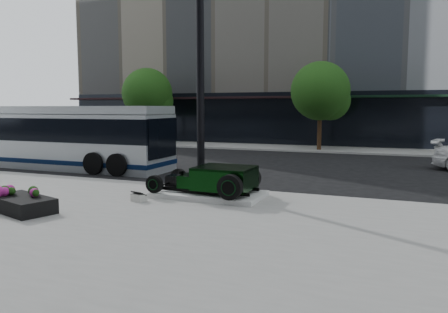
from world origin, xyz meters
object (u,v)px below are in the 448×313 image
at_px(flower_planter, 22,203).
at_px(transit_bus, 54,136).
at_px(hot_rod, 218,179).
at_px(lamppost, 200,72).

xyz_separation_m(flower_planter, transit_bus, (-6.27, 7.86, 1.13)).
bearing_deg(hot_rod, lamppost, 135.37).
bearing_deg(transit_bus, lamppost, -18.68).
height_order(hot_rod, lamppost, lamppost).
relative_size(lamppost, flower_planter, 3.87).
distance_m(lamppost, flower_planter, 6.70).
bearing_deg(flower_planter, hot_rod, 41.50).
xyz_separation_m(hot_rod, transit_bus, (-10.39, 4.21, 0.79)).
height_order(lamppost, flower_planter, lamppost).
distance_m(flower_planter, transit_bus, 10.12).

